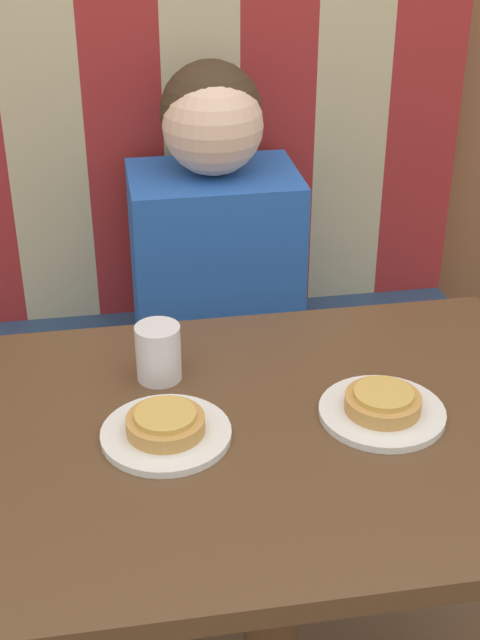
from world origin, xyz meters
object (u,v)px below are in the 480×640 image
Objects in this scene: person at (214,217)px; drinking_cup at (158,352)px; plate_right at (383,414)px; plate_left at (166,436)px; pizza_left at (166,424)px; pizza_right at (384,403)px.

person reaches higher than drinking_cup.
drinking_cup is (-0.17, -0.50, -0.02)m from person.
plate_right is at bearing -27.40° from drinking_cup.
person is 3.21× the size of plate_left.
drinking_cup is (0.01, 0.17, 0.02)m from pizza_left.
plate_left is 1.00× the size of plate_right.
drinking_cup is at bearing 88.32° from plate_left.
plate_right is (0.34, 0.00, 0.00)m from plate_left.
pizza_right is (0.17, -0.68, -0.05)m from person.
plate_left is 1.66× the size of pizza_left.
pizza_right is at bearing -0.00° from plate_left.
plate_left is 2.04× the size of drinking_cup.
pizza_left is (0.00, -0.00, 0.02)m from plate_left.
plate_left is at bearing -104.12° from person.
person is 0.70m from pizza_left.
person is 3.21× the size of plate_right.
plate_left is 0.34m from pizza_right.
plate_left is 0.18m from drinking_cup.
person is at bearing 104.12° from pizza_right.
drinking_cup reaches higher than plate_left.
person is at bearing 71.82° from drinking_cup.
plate_right is 1.66× the size of pizza_left.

